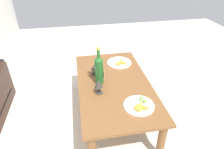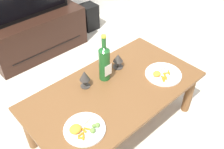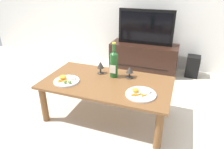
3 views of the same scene
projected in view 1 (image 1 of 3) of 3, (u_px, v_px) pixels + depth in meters
The scene contains 7 objects.
ground_plane at pixel (114, 114), 2.23m from camera, with size 6.40×6.40×0.00m, color beige.
dining_table at pixel (114, 88), 2.04m from camera, with size 1.32×0.72×0.43m.
wine_bottle at pixel (99, 69), 1.92m from camera, with size 0.08×0.09×0.38m.
goblet_left at pixel (99, 84), 1.81m from camera, with size 0.08×0.08×0.14m.
goblet_right at pixel (95, 67), 2.10m from camera, with size 0.08×0.08×0.13m.
dinner_plate_left at pixel (139, 105), 1.69m from camera, with size 0.27×0.27×0.05m.
dinner_plate_right at pixel (119, 62), 2.34m from camera, with size 0.29×0.29×0.05m.
Camera 1 is at (-1.63, 0.33, 1.56)m, focal length 31.87 mm.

